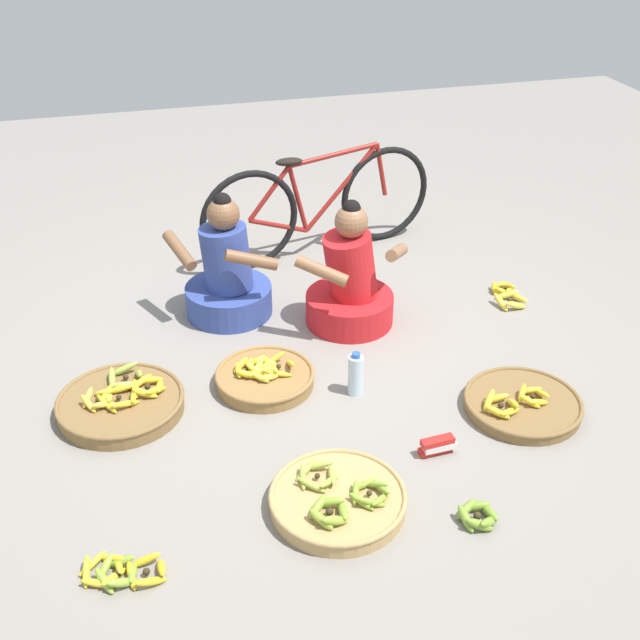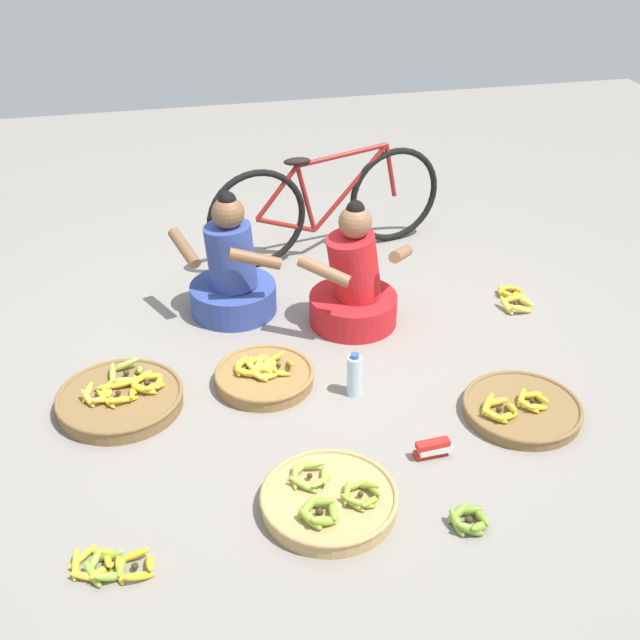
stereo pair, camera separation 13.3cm
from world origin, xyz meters
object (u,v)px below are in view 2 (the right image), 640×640
Objects in this scene: banana_basket_back_center at (329,500)px; loose_bananas_front_right at (513,298)px; vendor_woman_behind at (232,275)px; bicycle_leaning at (327,205)px; water_bottle at (354,375)px; packet_carton_stack at (433,449)px; loose_bananas_front_left at (469,520)px; loose_bananas_mid_left at (109,565)px; banana_basket_back_left at (522,408)px; vendor_woman_front at (354,286)px; banana_basket_near_vendor at (264,376)px; banana_basket_near_bicycle at (121,398)px.

loose_bananas_front_right is (1.54, 1.48, -0.02)m from banana_basket_back_center.
vendor_woman_behind is 0.46× the size of bicycle_leaning.
banana_basket_back_center is 2.13m from loose_bananas_front_right.
packet_carton_stack is at bearing -67.71° from water_bottle.
loose_bananas_front_left is 1.13× the size of packet_carton_stack.
packet_carton_stack is (0.55, 0.22, -0.00)m from banana_basket_back_center.
loose_bananas_mid_left is at bearing -111.53° from vendor_woman_behind.
packet_carton_stack is (-0.54, -0.20, 0.01)m from banana_basket_back_left.
banana_basket_back_left is at bearing -75.29° from bicycle_leaning.
vendor_woman_front is 0.82m from banana_basket_near_vendor.
banana_basket_back_center is at bearing -158.28° from packet_carton_stack.
vendor_woman_front is at bearing 48.48° from loose_bananas_mid_left.
banana_basket_back_center is at bearing -47.45° from banana_basket_near_bicycle.
loose_bananas_front_right is 1.38× the size of water_bottle.
loose_bananas_front_right is (1.03, 0.01, -0.22)m from vendor_woman_front.
bicycle_leaning reaches higher than banana_basket_back_center.
water_bottle is at bearing -98.58° from bicycle_leaning.
water_bottle reaches higher than loose_bananas_front_left.
banana_basket_back_left is (1.27, -1.34, -0.21)m from vendor_woman_behind.
vendor_woman_behind reaches higher than loose_bananas_mid_left.
loose_bananas_front_left is at bearing -60.98° from banana_basket_near_vendor.
bicycle_leaning reaches higher than banana_basket_near_bicycle.
loose_bananas_front_right is at bearing 60.00° from loose_bananas_front_left.
vendor_woman_behind reaches higher than packet_carton_stack.
banana_basket_back_center is 1.77× the size of loose_bananas_front_right.
packet_carton_stack is (0.05, -1.25, -0.20)m from vendor_woman_front.
banana_basket_back_center is at bearing -84.32° from vendor_woman_behind.
banana_basket_near_bicycle is (-0.69, -0.82, -0.20)m from vendor_woman_behind.
packet_carton_stack is (1.48, 0.36, 0.02)m from loose_bananas_mid_left.
vendor_woman_behind is 0.82m from banana_basket_near_vendor.
water_bottle is (1.25, 0.92, 0.09)m from loose_bananas_mid_left.
loose_bananas_front_left is (-0.02, -2.65, -0.33)m from bicycle_leaning.
water_bottle is (0.44, -0.19, 0.07)m from banana_basket_near_vendor.
loose_bananas_front_right is (0.97, -0.94, -0.33)m from bicycle_leaning.
loose_bananas_front_right is at bearing 12.67° from banana_basket_near_bicycle.
banana_basket_back_center reaches higher than loose_bananas_mid_left.
banana_basket_back_center is at bearing -136.08° from loose_bananas_front_right.
water_bottle is 0.61m from packet_carton_stack.
vendor_woman_front is 2.17m from loose_bananas_mid_left.
loose_bananas_front_right is 1.60m from packet_carton_stack.
loose_bananas_front_left is at bearing -88.44° from vendor_woman_front.
vendor_woman_behind reaches higher than bicycle_leaning.
vendor_woman_behind is 1.78m from banana_basket_back_center.
bicycle_leaning is 2.62× the size of banana_basket_near_bicycle.
vendor_woman_front is 1.22× the size of banana_basket_near_bicycle.
packet_carton_stack is (0.73, -1.54, -0.20)m from vendor_woman_behind.
vendor_woman_front is 1.30× the size of banana_basket_back_center.
banana_basket_near_vendor is 1.73m from loose_bananas_front_right.
banana_basket_near_bicycle is 1.28m from banana_basket_back_center.
loose_bananas_front_right is 0.97× the size of loose_bananas_mid_left.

